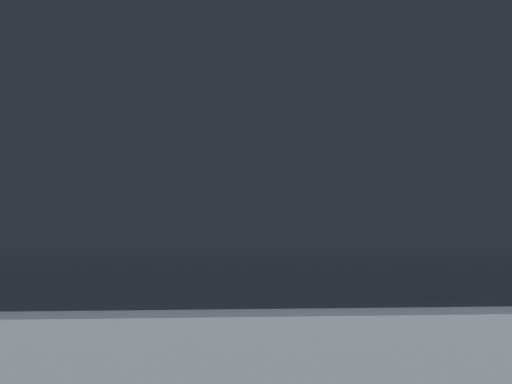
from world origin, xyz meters
name	(u,v)px	position (x,y,z in m)	size (l,w,h in m)	color
parking_meter	(172,224)	(0.16, 0.40, 1.21)	(0.16, 0.17, 1.51)	slate
pedestrian_at_meter	(309,259)	(0.61, 0.62, 1.11)	(0.60, 0.75, 1.70)	brown
background_railing	(86,312)	(0.00, 2.21, 0.85)	(24.06, 0.06, 1.00)	#1E602D
backdrop_wall	(72,117)	(0.00, 4.06, 1.87)	(32.00, 0.50, 3.74)	brown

